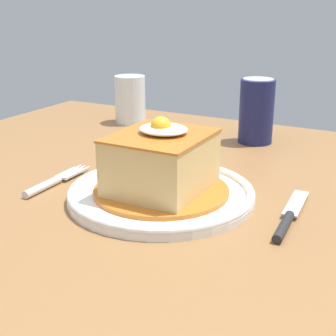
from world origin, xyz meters
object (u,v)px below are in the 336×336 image
Objects in this scene: fork at (52,182)px; drinking_glass at (130,103)px; main_plate at (161,193)px; soda_can at (256,111)px; knife at (288,219)px.

drinking_glass reaches higher than fork.
soda_can is (0.02, 0.34, 0.05)m from main_plate.
knife is 1.58× the size of drinking_glass.
knife is (0.18, 0.01, -0.00)m from main_plate.
fork and knife have the same top height.
fork is at bearing -169.04° from main_plate.
drinking_glass is (-0.30, 0.02, -0.02)m from soda_can.
knife is at bearing 1.80° from main_plate.
drinking_glass is (-0.28, 0.36, 0.04)m from main_plate.
drinking_glass is at bearing 142.14° from knife.
drinking_glass reaches higher than knife.
soda_can is at bearing -4.07° from drinking_glass.
main_plate is 0.34m from soda_can.
soda_can is at bearing 114.97° from knife.
main_plate is at bearing -178.20° from knife.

